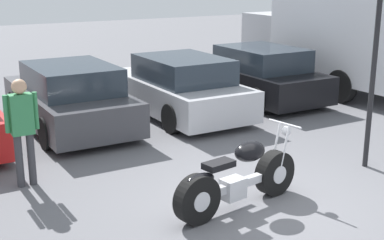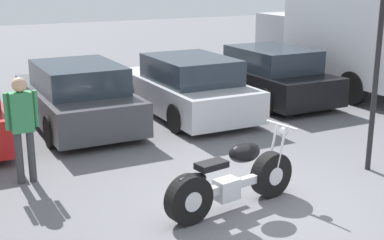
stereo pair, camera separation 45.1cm
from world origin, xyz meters
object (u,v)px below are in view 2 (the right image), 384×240
(parked_car_silver, at_px, (187,87))
(lamp_post, at_px, (381,27))
(parked_car_black, at_px, (267,75))
(person_standing, at_px, (22,121))
(delivery_truck, at_px, (353,39))
(motorcycle, at_px, (231,180))
(parked_car_dark_grey, at_px, (77,97))

(parked_car_silver, distance_m, lamp_post, 5.16)
(parked_car_black, height_order, person_standing, person_standing)
(parked_car_black, distance_m, delivery_truck, 2.86)
(parked_car_silver, relative_size, delivery_truck, 0.71)
(motorcycle, relative_size, parked_car_dark_grey, 0.52)
(motorcycle, height_order, delivery_truck, delivery_truck)
(parked_car_dark_grey, distance_m, person_standing, 3.33)
(lamp_post, bearing_deg, parked_car_silver, 103.52)
(parked_car_dark_grey, height_order, person_standing, person_standing)
(motorcycle, height_order, person_standing, person_standing)
(motorcycle, xyz_separation_m, parked_car_black, (4.37, 5.40, 0.22))
(parked_car_silver, xyz_separation_m, parked_car_black, (2.57, 0.39, 0.00))
(delivery_truck, distance_m, lamp_post, 6.54)
(parked_car_black, bearing_deg, delivery_truck, -3.34)
(parked_car_black, relative_size, person_standing, 2.47)
(parked_car_dark_grey, distance_m, parked_car_black, 5.14)
(parked_car_black, bearing_deg, lamp_post, -105.74)
(person_standing, bearing_deg, parked_car_black, 23.99)
(delivery_truck, relative_size, person_standing, 3.49)
(parked_car_dark_grey, height_order, parked_car_black, same)
(parked_car_silver, bearing_deg, person_standing, -148.07)
(parked_car_black, xyz_separation_m, delivery_truck, (2.74, -0.16, 0.83))
(lamp_post, bearing_deg, delivery_truck, 49.82)
(delivery_truck, distance_m, person_standing, 9.95)
(motorcycle, distance_m, parked_car_black, 6.95)
(parked_car_silver, bearing_deg, parked_car_dark_grey, 174.54)
(parked_car_dark_grey, relative_size, lamp_post, 1.15)
(parked_car_dark_grey, distance_m, parked_car_silver, 2.58)
(delivery_truck, xyz_separation_m, lamp_post, (-4.17, -4.94, 0.95))
(motorcycle, relative_size, lamp_post, 0.60)
(motorcycle, distance_m, lamp_post, 3.57)
(parked_car_silver, relative_size, person_standing, 2.47)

